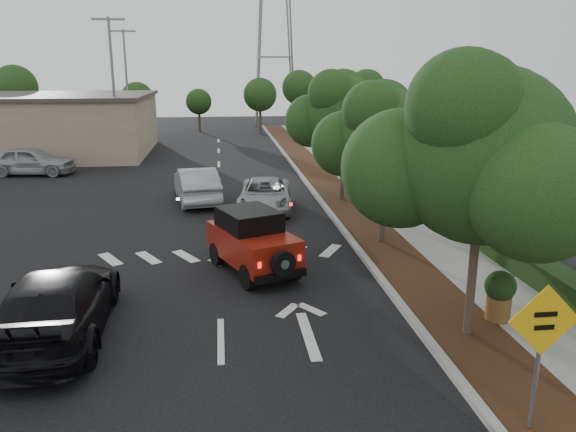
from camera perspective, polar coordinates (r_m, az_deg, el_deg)
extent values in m
plane|color=black|center=(13.07, -6.84, -12.42)|extent=(120.00, 120.00, 0.00)
cube|color=#9E9B93|center=(24.76, 3.71, 1.06)|extent=(0.20, 70.00, 0.15)
cube|color=black|center=(24.97, 5.96, 1.09)|extent=(1.80, 70.00, 0.12)
cube|color=gray|center=(25.45, 10.14, 1.20)|extent=(2.00, 70.00, 0.12)
cube|color=black|center=(25.82, 13.15, 2.01)|extent=(0.80, 70.00, 0.80)
cylinder|color=black|center=(17.62, -7.21, -3.82)|extent=(0.51, 0.76, 0.72)
cylinder|color=black|center=(18.16, -3.09, -3.16)|extent=(0.51, 0.76, 0.72)
cylinder|color=black|center=(15.65, -4.06, -6.18)|extent=(0.51, 0.76, 0.72)
cylinder|color=black|center=(16.26, 0.45, -5.32)|extent=(0.51, 0.76, 0.72)
cube|color=maroon|center=(16.74, -3.56, -2.95)|extent=(2.76, 3.70, 0.90)
cube|color=black|center=(16.77, -4.00, -0.29)|extent=(2.08, 2.26, 0.58)
cube|color=maroon|center=(17.86, -5.32, -2.08)|extent=(1.68, 1.41, 0.74)
cube|color=black|center=(15.41, -0.72, -6.13)|extent=(1.49, 0.73, 0.20)
cylinder|color=black|center=(15.16, -0.49, -4.85)|extent=(0.71, 0.44, 0.69)
cube|color=#FF190C|center=(15.05, -2.90, -5.02)|extent=(0.10, 0.07, 0.16)
cube|color=#FF190C|center=(15.60, 1.18, -4.28)|extent=(0.10, 0.07, 0.16)
imported|color=#9C9EA3|center=(24.15, -2.35, 2.16)|extent=(2.72, 5.00, 1.33)
imported|color=black|center=(13.87, -22.41, -8.24)|extent=(2.44, 5.57, 1.59)
imported|color=#A6AAAE|center=(25.95, -9.27, 3.16)|extent=(2.41, 5.01, 1.58)
imported|color=#9A9DA1|center=(35.31, -24.66, 5.12)|extent=(4.97, 2.46, 1.63)
cylinder|color=slate|center=(10.25, 24.02, -13.57)|extent=(0.08, 0.08, 2.36)
cube|color=yellow|center=(9.89, 24.60, -9.62)|extent=(1.21, 0.04, 1.21)
cube|color=black|center=(9.83, 24.74, -9.08)|extent=(0.38, 0.02, 0.08)
cube|color=black|center=(9.92, 24.60, -10.27)|extent=(0.34, 0.01, 0.08)
cylinder|color=brown|center=(14.47, 20.57, -8.71)|extent=(0.63, 0.63, 0.59)
sphere|color=black|center=(14.26, 20.77, -6.67)|extent=(0.73, 0.73, 0.73)
imported|color=black|center=(14.23, 20.81, -6.35)|extent=(0.66, 0.59, 0.69)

